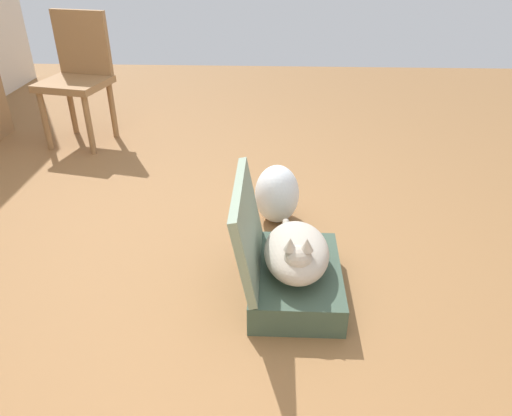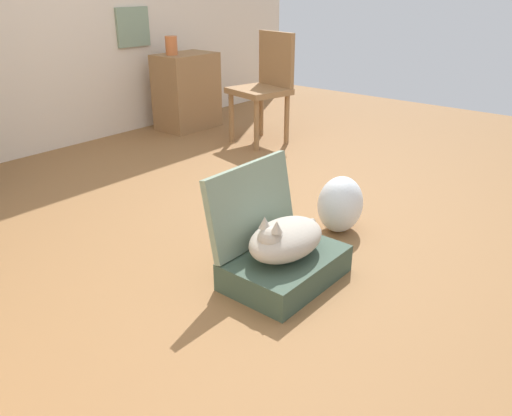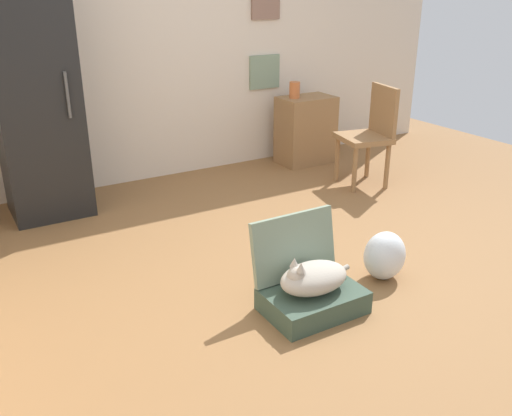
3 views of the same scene
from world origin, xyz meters
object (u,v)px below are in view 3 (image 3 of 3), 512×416
Objects in this scene: cat at (312,278)px; plastic_bag_white at (385,256)px; side_table at (306,130)px; refrigerator at (36,103)px; chair at (371,132)px; suitcase_base at (313,301)px; vase_tall at (295,90)px.

cat is 0.65m from plastic_bag_white.
plastic_bag_white is 0.46× the size of side_table.
cat is at bearing -172.38° from plastic_bag_white.
refrigerator is 1.98× the size of chair.
cat reaches higher than suitcase_base.
side_table is (1.68, 2.44, 0.13)m from cat.
suitcase_base is at bearing -172.23° from plastic_bag_white.
cat reaches higher than plastic_bag_white.
side_table is 0.46m from vase_tall.
chair is (1.16, 1.48, 0.35)m from plastic_bag_white.
cat is 2.95m from vase_tall.
side_table is at bearing 55.54° from suitcase_base.
refrigerator is 2.73m from side_table.
refrigerator reaches higher than side_table.
side_table reaches higher than suitcase_base.
cat is 0.72× the size of side_table.
refrigerator is (-0.99, 2.39, 0.70)m from cat.
plastic_bag_white reaches higher than suitcase_base.
chair reaches higher than plastic_bag_white.
side_table is at bearing 1.07° from refrigerator.
side_table is 0.90m from chair.
refrigerator is 2.94m from chair.
suitcase_base is 0.16m from cat.
side_table is at bearing 66.17° from plastic_bag_white.
suitcase_base is 0.31× the size of refrigerator.
suitcase_base is 2.98m from vase_tall.
suitcase_base is 3.45× the size of vase_tall.
plastic_bag_white is 2.61m from vase_tall.
plastic_bag_white is 0.18× the size of refrigerator.
suitcase_base is at bearing -67.31° from refrigerator.
chair is at bearing -82.36° from side_table.
vase_tall reaches higher than suitcase_base.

